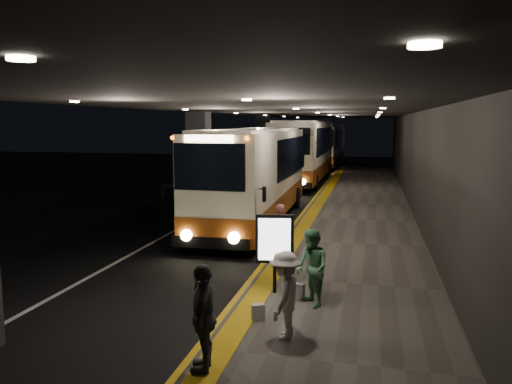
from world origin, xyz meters
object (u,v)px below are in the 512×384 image
at_px(coach_main, 255,179).
at_px(bag_plain, 258,312).
at_px(coach_third, 326,147).
at_px(bag_polka, 298,291).
at_px(passenger_waiting_white, 285,295).
at_px(passenger_waiting_grey, 204,317).
at_px(passenger_boarding, 282,230).
at_px(passenger_waiting_green, 312,268).
at_px(coach_second, 304,154).
at_px(stanchion_post, 277,242).
at_px(info_sign, 275,240).

xyz_separation_m(coach_main, bag_plain, (2.41, -10.07, -1.44)).
relative_size(coach_third, bag_polka, 32.89).
bearing_deg(passenger_waiting_white, passenger_waiting_grey, -30.31).
bearing_deg(passenger_boarding, passenger_waiting_green, -148.94).
xyz_separation_m(coach_second, bag_plain, (2.32, -24.01, -1.60)).
xyz_separation_m(coach_third, passenger_waiting_green, (2.94, -36.02, -0.80)).
xyz_separation_m(passenger_boarding, passenger_waiting_green, (1.29, -3.74, 0.06)).
height_order(passenger_waiting_green, passenger_waiting_white, passenger_waiting_green).
relative_size(coach_second, bag_polka, 35.23).
height_order(passenger_waiting_green, stanchion_post, passenger_waiting_green).
xyz_separation_m(coach_main, passenger_boarding, (2.03, -5.33, -0.84)).
xyz_separation_m(passenger_waiting_green, bag_polka, (-0.33, 0.32, -0.64)).
bearing_deg(info_sign, passenger_boarding, 87.50).
relative_size(coach_third, info_sign, 6.58).
xyz_separation_m(bag_polka, info_sign, (-0.57, 0.32, 1.03)).
xyz_separation_m(coach_second, passenger_waiting_white, (2.97, -24.68, -0.97)).
relative_size(coach_third, passenger_waiting_grey, 6.92).
xyz_separation_m(coach_main, coach_second, (0.08, 13.95, 0.16)).
distance_m(passenger_boarding, bag_polka, 3.60).
distance_m(coach_second, stanchion_post, 20.05).
bearing_deg(coach_main, bag_polka, -72.29).
xyz_separation_m(bag_polka, stanchion_post, (-0.99, 2.78, 0.39)).
bearing_deg(info_sign, passenger_waiting_grey, -105.46).
bearing_deg(passenger_boarding, coach_third, 14.93).
bearing_deg(stanchion_post, passenger_boarding, 86.91).
height_order(passenger_waiting_green, bag_plain, passenger_waiting_green).
xyz_separation_m(coach_third, bag_plain, (2.02, -37.01, -1.46)).
bearing_deg(passenger_waiting_grey, stanchion_post, 169.75).
distance_m(passenger_boarding, bag_plain, 4.79).
bearing_deg(bag_polka, passenger_waiting_green, -44.19).
xyz_separation_m(passenger_boarding, passenger_waiting_white, (1.02, -5.40, 0.03)).
bearing_deg(bag_plain, info_sign, 89.60).
bearing_deg(passenger_waiting_grey, coach_main, 178.91).
distance_m(passenger_waiting_white, bag_plain, 1.12).
bearing_deg(bag_polka, passenger_boarding, 105.67).
bearing_deg(coach_third, bag_polka, -84.42).
bearing_deg(passenger_waiting_green, stanchion_post, 168.67).
distance_m(passenger_waiting_grey, bag_polka, 3.62).
height_order(coach_main, stanchion_post, coach_main).
bearing_deg(passenger_waiting_grey, coach_second, 173.70).
bearing_deg(coach_second, bag_polka, -82.62).
bearing_deg(stanchion_post, passenger_waiting_white, -77.56).
xyz_separation_m(coach_third, passenger_waiting_white, (2.67, -37.68, -0.83)).
distance_m(passenger_waiting_grey, stanchion_post, 6.22).
distance_m(coach_main, stanchion_post, 6.38).
xyz_separation_m(coach_second, bag_polka, (2.91, -22.70, -1.58)).
height_order(coach_third, passenger_waiting_grey, coach_third).
relative_size(passenger_waiting_green, passenger_waiting_grey, 0.96).
relative_size(passenger_waiting_grey, info_sign, 0.95).
xyz_separation_m(passenger_waiting_green, bag_plain, (-0.92, -0.99, -0.66)).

